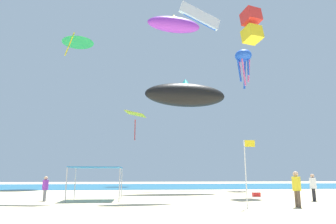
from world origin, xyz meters
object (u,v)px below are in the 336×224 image
(banner_flag, at_px, (247,166))
(kite_delta_green, at_px, (78,40))
(kite_inflatable_purple, at_px, (174,25))
(kite_diamond_yellow, at_px, (135,115))
(kite_inflatable_black, at_px, (185,95))
(kite_parafoil_white, at_px, (200,16))
(person_central, at_px, (297,186))
(person_leftmost, at_px, (45,187))
(cooler_box, at_px, (256,194))
(kite_octopus_blue, at_px, (243,58))
(kite_box_red, at_px, (252,26))
(person_near_tent, at_px, (313,185))

(banner_flag, xyz_separation_m, kite_delta_green, (-14.30, 25.65, 18.37))
(kite_inflatable_purple, xyz_separation_m, kite_diamond_yellow, (-3.04, 23.18, -2.97))
(kite_delta_green, xyz_separation_m, kite_inflatable_black, (13.46, -11.75, -10.82))
(kite_diamond_yellow, distance_m, kite_inflatable_black, 16.82)
(banner_flag, distance_m, kite_delta_green, 34.63)
(kite_parafoil_white, relative_size, kite_diamond_yellow, 1.43)
(person_central, relative_size, kite_inflatable_purple, 0.42)
(person_leftmost, height_order, cooler_box, person_leftmost)
(kite_inflatable_purple, height_order, kite_octopus_blue, kite_octopus_blue)
(kite_inflatable_purple, height_order, kite_box_red, kite_box_red)
(person_near_tent, distance_m, kite_parafoil_white, 29.64)
(person_near_tent, xyz_separation_m, kite_parafoil_white, (-2.98, 18.99, 22.56))
(kite_octopus_blue, height_order, kite_box_red, kite_octopus_blue)
(cooler_box, distance_m, kite_box_red, 15.59)
(person_central, bearing_deg, kite_delta_green, 40.24)
(banner_flag, distance_m, kite_inflatable_purple, 13.56)
(kite_box_red, bearing_deg, kite_octopus_blue, 57.15)
(person_leftmost, bearing_deg, cooler_box, 73.16)
(kite_parafoil_white, distance_m, kite_octopus_blue, 9.15)
(person_leftmost, distance_m, banner_flag, 12.80)
(kite_parafoil_white, xyz_separation_m, kite_box_red, (2.14, -12.67, -8.00))
(kite_diamond_yellow, bearing_deg, cooler_box, -145.88)
(person_near_tent, xyz_separation_m, banner_flag, (-5.81, -3.73, 1.08))
(person_leftmost, distance_m, kite_box_red, 22.54)
(person_central, distance_m, banner_flag, 2.96)
(kite_inflatable_purple, bearing_deg, person_near_tent, 153.16)
(kite_delta_green, relative_size, kite_box_red, 1.72)
(kite_inflatable_purple, bearing_deg, cooler_box, -176.58)
(person_central, height_order, banner_flag, banner_flag)
(kite_diamond_yellow, bearing_deg, kite_parafoil_white, -118.93)
(cooler_box, height_order, kite_inflatable_black, kite_inflatable_black)
(person_near_tent, bearing_deg, kite_diamond_yellow, 67.59)
(kite_octopus_blue, distance_m, kite_box_red, 10.22)
(kite_parafoil_white, distance_m, kite_inflatable_black, 16.89)
(person_near_tent, xyz_separation_m, person_leftmost, (-17.33, 1.72, -0.09))
(kite_parafoil_white, relative_size, kite_inflatable_purple, 1.40)
(cooler_box, bearing_deg, person_near_tent, -63.65)
(kite_parafoil_white, bearing_deg, person_near_tent, -91.65)
(kite_delta_green, xyz_separation_m, kite_diamond_yellow, (8.35, 4.26, -9.93))
(kite_delta_green, distance_m, kite_diamond_yellow, 13.65)
(person_near_tent, xyz_separation_m, person_central, (-3.04, -3.47, 0.08))
(kite_inflatable_purple, xyz_separation_m, kite_octopus_blue, (10.68, 13.12, 2.93))
(banner_flag, height_order, kite_delta_green, kite_delta_green)
(banner_flag, xyz_separation_m, kite_inflatable_purple, (-2.91, 6.72, 11.41))
(kite_octopus_blue, bearing_deg, kite_inflatable_black, -89.68)
(banner_flag, distance_m, cooler_box, 9.05)
(kite_delta_green, bearing_deg, kite_diamond_yellow, -40.79)
(person_central, xyz_separation_m, kite_inflatable_black, (-3.61, 13.64, 8.55))
(person_central, bearing_deg, kite_octopus_blue, -7.98)
(person_leftmost, bearing_deg, kite_inflatable_purple, 71.90)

